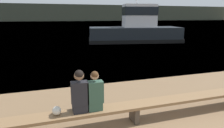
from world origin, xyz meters
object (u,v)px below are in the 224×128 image
at_px(person_left, 80,93).
at_px(tugboat_red, 136,30).
at_px(bench_main, 134,107).
at_px(shopping_bag, 57,111).
at_px(person_right, 95,93).

relative_size(person_left, tugboat_red, 0.10).
bearing_deg(bench_main, shopping_bag, 179.25).
relative_size(bench_main, person_right, 8.03).
bearing_deg(tugboat_red, person_left, 162.46).
xyz_separation_m(person_left, shopping_bag, (-0.54, 0.03, -0.38)).
relative_size(person_left, person_right, 1.06).
height_order(person_left, tugboat_red, tugboat_red).
xyz_separation_m(person_right, tugboat_red, (7.94, 15.37, 0.31)).
bearing_deg(person_right, person_left, -179.56).
height_order(person_right, tugboat_red, tugboat_red).
bearing_deg(tugboat_red, shopping_bag, 160.89).
distance_m(bench_main, person_left, 1.50).
distance_m(person_left, person_right, 0.36).
height_order(bench_main, person_left, person_left).
xyz_separation_m(bench_main, shopping_bag, (-1.93, 0.03, 0.18)).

